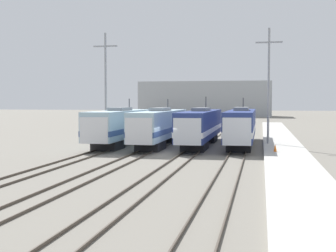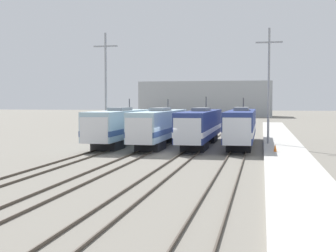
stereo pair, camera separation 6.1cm
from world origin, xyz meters
TOP-DOWN VIEW (x-y plane):
  - ground_plane at (0.00, 0.00)m, footprint 400.00×400.00m
  - rail_pair_far_left at (-6.56, 0.00)m, footprint 1.51×120.00m
  - rail_pair_center_left at (-2.19, 0.00)m, footprint 1.51×120.00m
  - rail_pair_center_right at (2.19, 0.00)m, footprint 1.51×120.00m
  - rail_pair_far_right at (6.56, 0.00)m, footprint 1.51×120.00m
  - locomotive_far_left at (-6.56, 6.62)m, footprint 3.03×16.63m
  - locomotive_center_left at (-2.19, 7.34)m, footprint 2.80×18.76m
  - locomotive_center_right at (2.19, 8.44)m, footprint 2.79×19.98m
  - locomotive_far_right at (6.56, 9.17)m, footprint 2.81×20.10m
  - catenary_tower_left at (-8.91, 9.18)m, footprint 2.83×0.24m
  - catenary_tower_right at (9.41, 9.18)m, footprint 2.83×0.24m
  - platform at (10.93, 0.00)m, footprint 4.00×120.00m
  - traffic_cone at (9.95, 1.02)m, footprint 0.29×0.29m
  - depot_building at (-8.71, 106.90)m, footprint 40.86×15.95m

SIDE VIEW (x-z plane):
  - ground_plane at x=0.00m, z-range 0.00..0.00m
  - rail_pair_far_left at x=-6.56m, z-range 0.00..0.15m
  - rail_pair_center_left at x=-2.19m, z-range 0.00..0.15m
  - rail_pair_center_right at x=2.19m, z-range 0.00..0.15m
  - rail_pair_far_right at x=6.56m, z-range 0.00..0.15m
  - platform at x=10.93m, z-range 0.00..0.34m
  - traffic_cone at x=9.95m, z-range 0.34..1.02m
  - locomotive_center_right at x=2.19m, z-range -0.56..4.87m
  - locomotive_center_left at x=-2.19m, z-range -0.42..4.74m
  - locomotive_far_left at x=-6.56m, z-range -0.42..4.76m
  - locomotive_far_right at x=6.56m, z-range -0.47..4.83m
  - depot_building at x=-8.71m, z-range 0.00..10.93m
  - catenary_tower_left at x=-8.91m, z-range 0.43..13.13m
  - catenary_tower_right at x=9.41m, z-range 0.43..13.13m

